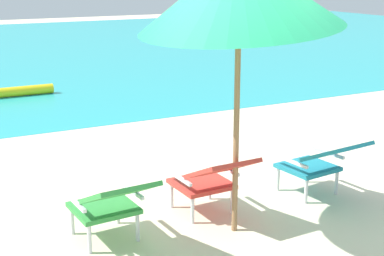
# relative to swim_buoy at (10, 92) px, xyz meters

# --- Properties ---
(ground_plane) EXTENTS (40.00, 40.00, 0.00)m
(ground_plane) POSITION_rel_swim_buoy_xyz_m (0.77, -2.43, -0.10)
(ground_plane) COLOR beige
(swim_buoy) EXTENTS (1.60, 0.18, 0.18)m
(swim_buoy) POSITION_rel_swim_buoy_xyz_m (0.00, 0.00, 0.00)
(swim_buoy) COLOR yellow
(swim_buoy) RESTS_ON ocean_band
(lounge_chair_left) EXTENTS (0.59, 0.91, 0.68)m
(lounge_chair_left) POSITION_rel_swim_buoy_xyz_m (-0.32, -6.49, 0.31)
(lounge_chair_left) COLOR #338E3D
(lounge_chair_left) RESTS_ON ground_plane
(lounge_chair_center) EXTENTS (0.57, 0.89, 0.68)m
(lounge_chair_center) POSITION_rel_swim_buoy_xyz_m (0.71, -6.37, 0.31)
(lounge_chair_center) COLOR red
(lounge_chair_center) RESTS_ON ground_plane
(lounge_chair_right) EXTENTS (0.63, 0.93, 0.68)m
(lounge_chair_right) POSITION_rel_swim_buoy_xyz_m (1.94, -6.45, 0.31)
(lounge_chair_right) COLOR teal
(lounge_chair_right) RESTS_ON ground_plane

